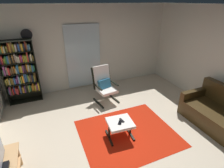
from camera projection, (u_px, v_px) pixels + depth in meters
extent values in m
plane|color=beige|center=(131.00, 139.00, 3.72)|extent=(7.02, 7.02, 0.00)
cube|color=beige|center=(90.00, 48.00, 5.57)|extent=(5.60, 0.06, 2.60)
cube|color=silver|center=(84.00, 57.00, 5.54)|extent=(1.10, 0.01, 2.00)
cube|color=red|center=(127.00, 133.00, 3.89)|extent=(2.04, 1.75, 0.01)
cylinder|color=tan|center=(19.00, 155.00, 3.05)|extent=(0.05, 0.05, 0.46)
cube|color=black|center=(3.00, 75.00, 4.62)|extent=(0.02, 0.30, 1.77)
cube|color=black|center=(37.00, 71.00, 4.92)|extent=(0.02, 0.30, 1.77)
cube|color=black|center=(21.00, 71.00, 4.89)|extent=(0.87, 0.02, 1.77)
cube|color=black|center=(27.00, 100.00, 5.15)|extent=(0.84, 0.28, 0.02)
cube|color=black|center=(25.00, 92.00, 5.03)|extent=(0.84, 0.28, 0.02)
cube|color=black|center=(23.00, 82.00, 4.90)|extent=(0.84, 0.28, 0.02)
cube|color=black|center=(20.00, 73.00, 4.77)|extent=(0.84, 0.28, 0.02)
cube|color=black|center=(18.00, 62.00, 4.64)|extent=(0.84, 0.28, 0.02)
cube|color=black|center=(15.00, 52.00, 4.51)|extent=(0.84, 0.28, 0.02)
cube|color=black|center=(13.00, 41.00, 4.39)|extent=(0.84, 0.28, 0.02)
cube|color=teal|center=(9.00, 91.00, 4.86)|extent=(0.02, 0.14, 0.17)
cube|color=#92338A|center=(10.00, 90.00, 4.85)|extent=(0.03, 0.22, 0.25)
cube|color=brown|center=(11.00, 90.00, 4.84)|extent=(0.02, 0.23, 0.26)
cube|color=red|center=(13.00, 91.00, 4.87)|extent=(0.03, 0.17, 0.19)
cube|color=#2954A4|center=(15.00, 90.00, 4.90)|extent=(0.03, 0.13, 0.21)
cube|color=#C53C33|center=(16.00, 90.00, 4.91)|extent=(0.04, 0.19, 0.18)
cube|color=red|center=(18.00, 90.00, 4.91)|extent=(0.03, 0.22, 0.17)
cube|color=orange|center=(19.00, 89.00, 4.94)|extent=(0.03, 0.11, 0.19)
cube|color=#2A5CAB|center=(21.00, 88.00, 4.95)|extent=(0.02, 0.23, 0.25)
cube|color=black|center=(22.00, 89.00, 4.95)|extent=(0.03, 0.16, 0.18)
cube|color=orange|center=(23.00, 89.00, 4.99)|extent=(0.04, 0.23, 0.18)
cube|color=#8C4898|center=(25.00, 88.00, 4.97)|extent=(0.02, 0.19, 0.20)
cube|color=#262E1E|center=(26.00, 88.00, 4.98)|extent=(0.03, 0.14, 0.22)
cube|color=black|center=(28.00, 87.00, 4.99)|extent=(0.03, 0.10, 0.25)
cube|color=#A2973B|center=(29.00, 88.00, 5.01)|extent=(0.02, 0.20, 0.20)
cube|color=#428F46|center=(30.00, 88.00, 5.03)|extent=(0.04, 0.13, 0.20)
cube|color=black|center=(31.00, 87.00, 5.06)|extent=(0.02, 0.22, 0.19)
cube|color=orange|center=(32.00, 88.00, 5.04)|extent=(0.02, 0.13, 0.18)
cube|color=orange|center=(33.00, 86.00, 5.06)|extent=(0.03, 0.16, 0.23)
cube|color=#A69429|center=(35.00, 87.00, 5.07)|extent=(0.04, 0.18, 0.18)
cube|color=#964987|center=(37.00, 86.00, 5.08)|extent=(0.04, 0.13, 0.21)
cube|color=gold|center=(39.00, 86.00, 5.09)|extent=(0.04, 0.22, 0.24)
cube|color=#9E9137|center=(6.00, 82.00, 4.73)|extent=(0.04, 0.17, 0.17)
cube|color=gold|center=(8.00, 81.00, 4.73)|extent=(0.03, 0.14, 0.20)
cube|color=#BCBEA0|center=(10.00, 81.00, 4.76)|extent=(0.03, 0.24, 0.16)
cube|color=#A88C27|center=(12.00, 81.00, 4.78)|extent=(0.04, 0.17, 0.18)
cube|color=brown|center=(13.00, 80.00, 4.78)|extent=(0.03, 0.23, 0.19)
cube|color=#295CAC|center=(15.00, 80.00, 4.79)|extent=(0.04, 0.19, 0.19)
cube|color=#954796|center=(17.00, 80.00, 4.83)|extent=(0.03, 0.18, 0.16)
cube|color=#95468E|center=(18.00, 79.00, 4.82)|extent=(0.03, 0.18, 0.25)
cube|color=teal|center=(20.00, 79.00, 4.83)|extent=(0.03, 0.23, 0.22)
cube|color=olive|center=(21.00, 79.00, 4.83)|extent=(0.03, 0.16, 0.20)
cube|color=orange|center=(23.00, 78.00, 4.86)|extent=(0.04, 0.19, 0.22)
cube|color=#2C66A8|center=(25.00, 78.00, 4.87)|extent=(0.02, 0.17, 0.25)
cube|color=#365BAD|center=(26.00, 78.00, 4.89)|extent=(0.04, 0.12, 0.24)
cube|color=#3C8842|center=(28.00, 78.00, 4.90)|extent=(0.02, 0.16, 0.22)
cube|color=#A1873F|center=(29.00, 78.00, 4.91)|extent=(0.03, 0.14, 0.18)
cube|color=brown|center=(31.00, 77.00, 4.92)|extent=(0.02, 0.19, 0.23)
cube|color=#181F2E|center=(32.00, 78.00, 4.93)|extent=(0.04, 0.19, 0.21)
cube|color=#999932|center=(34.00, 78.00, 4.96)|extent=(0.02, 0.24, 0.18)
cube|color=brown|center=(35.00, 76.00, 4.98)|extent=(0.03, 0.19, 0.25)
cube|color=#41784E|center=(3.00, 72.00, 4.59)|extent=(0.02, 0.19, 0.15)
cube|color=#8D4486|center=(5.00, 70.00, 4.58)|extent=(0.04, 0.23, 0.26)
cube|color=beige|center=(7.00, 70.00, 4.63)|extent=(0.04, 0.20, 0.21)
cube|color=red|center=(9.00, 70.00, 4.62)|extent=(0.04, 0.23, 0.20)
cube|color=brown|center=(11.00, 71.00, 4.65)|extent=(0.03, 0.18, 0.17)
cube|color=brown|center=(13.00, 70.00, 4.66)|extent=(0.04, 0.16, 0.22)
cube|color=orange|center=(14.00, 69.00, 4.69)|extent=(0.03, 0.12, 0.20)
cube|color=beige|center=(16.00, 70.00, 4.70)|extent=(0.03, 0.19, 0.15)
cube|color=#296BA7|center=(18.00, 69.00, 4.70)|extent=(0.04, 0.18, 0.24)
cube|color=gold|center=(20.00, 69.00, 4.74)|extent=(0.04, 0.12, 0.18)
cube|color=gold|center=(21.00, 69.00, 4.75)|extent=(0.04, 0.22, 0.20)
cube|color=#974789|center=(23.00, 68.00, 4.76)|extent=(0.02, 0.23, 0.22)
cube|color=black|center=(25.00, 68.00, 4.77)|extent=(0.04, 0.23, 0.22)
cube|color=orange|center=(27.00, 67.00, 4.79)|extent=(0.03, 0.17, 0.23)
cube|color=#BEB1A5|center=(28.00, 68.00, 4.79)|extent=(0.04, 0.13, 0.20)
cube|color=olive|center=(31.00, 68.00, 4.82)|extent=(0.03, 0.17, 0.18)
cube|color=#356BB4|center=(32.00, 68.00, 4.82)|extent=(0.03, 0.18, 0.19)
cube|color=#2E8F52|center=(34.00, 68.00, 4.84)|extent=(0.04, 0.11, 0.17)
cube|color=#8C4089|center=(0.00, 61.00, 4.47)|extent=(0.03, 0.14, 0.18)
cube|color=red|center=(2.00, 60.00, 4.48)|extent=(0.04, 0.19, 0.21)
cube|color=olive|center=(4.00, 61.00, 4.50)|extent=(0.04, 0.11, 0.15)
cube|color=#30883B|center=(6.00, 60.00, 4.49)|extent=(0.04, 0.11, 0.20)
cube|color=#2E6DB4|center=(8.00, 59.00, 4.52)|extent=(0.04, 0.16, 0.20)
cube|color=brown|center=(10.00, 59.00, 4.53)|extent=(0.04, 0.21, 0.22)
cube|color=#1C2728|center=(12.00, 59.00, 4.56)|extent=(0.02, 0.17, 0.19)
cube|color=brown|center=(13.00, 59.00, 4.56)|extent=(0.04, 0.15, 0.21)
cube|color=beige|center=(15.00, 58.00, 4.58)|extent=(0.03, 0.11, 0.23)
cube|color=beige|center=(17.00, 58.00, 4.61)|extent=(0.03, 0.21, 0.20)
cube|color=beige|center=(19.00, 59.00, 4.63)|extent=(0.04, 0.23, 0.16)
cube|color=red|center=(20.00, 58.00, 4.63)|extent=(0.02, 0.19, 0.20)
cube|color=#9F3696|center=(22.00, 59.00, 4.64)|extent=(0.03, 0.18, 0.17)
cube|color=orange|center=(23.00, 58.00, 4.65)|extent=(0.02, 0.21, 0.17)
cube|color=olive|center=(25.00, 58.00, 4.65)|extent=(0.03, 0.20, 0.19)
cube|color=#969D26|center=(26.00, 58.00, 4.69)|extent=(0.04, 0.23, 0.17)
cube|color=red|center=(27.00, 57.00, 4.66)|extent=(0.03, 0.18, 0.26)
cube|color=#292F2B|center=(29.00, 58.00, 4.70)|extent=(0.03, 0.17, 0.17)
cube|color=beige|center=(31.00, 57.00, 4.73)|extent=(0.04, 0.22, 0.20)
cube|color=gold|center=(33.00, 58.00, 4.72)|extent=(0.02, 0.11, 0.15)
cube|color=#377E42|center=(0.00, 48.00, 4.35)|extent=(0.03, 0.19, 0.23)
cube|color=orange|center=(3.00, 49.00, 4.38)|extent=(0.04, 0.21, 0.17)
cube|color=beige|center=(4.00, 49.00, 4.39)|extent=(0.03, 0.22, 0.16)
cube|color=#9B9A3A|center=(7.00, 49.00, 4.42)|extent=(0.04, 0.15, 0.15)
cube|color=#C13E26|center=(8.00, 47.00, 4.42)|extent=(0.02, 0.12, 0.25)
cube|color=gold|center=(10.00, 48.00, 4.41)|extent=(0.03, 0.18, 0.23)
cube|color=brown|center=(11.00, 47.00, 4.43)|extent=(0.04, 0.13, 0.26)
cube|color=olive|center=(13.00, 48.00, 4.46)|extent=(0.04, 0.17, 0.19)
cube|color=#BEB5A1|center=(16.00, 47.00, 4.49)|extent=(0.04, 0.22, 0.19)
cube|color=#2A222D|center=(17.00, 46.00, 4.48)|extent=(0.02, 0.14, 0.24)
cube|color=#2A59B2|center=(19.00, 47.00, 4.52)|extent=(0.03, 0.22, 0.19)
cube|color=brown|center=(20.00, 46.00, 4.50)|extent=(0.03, 0.12, 0.25)
cube|color=gold|center=(22.00, 47.00, 4.53)|extent=(0.04, 0.18, 0.18)
cube|color=#1B2833|center=(24.00, 47.00, 4.56)|extent=(0.03, 0.20, 0.19)
cube|color=red|center=(25.00, 46.00, 4.56)|extent=(0.03, 0.12, 0.24)
cube|color=brown|center=(27.00, 46.00, 4.58)|extent=(0.03, 0.21, 0.20)
cube|color=#375EAA|center=(28.00, 47.00, 4.59)|extent=(0.02, 0.17, 0.15)
cube|color=teal|center=(29.00, 47.00, 4.61)|extent=(0.03, 0.20, 0.17)
cube|color=#372710|center=(221.00, 121.00, 3.97)|extent=(0.90, 1.77, 0.40)
cube|color=#372710|center=(196.00, 93.00, 4.52)|extent=(0.90, 0.14, 0.20)
cube|color=black|center=(114.00, 98.00, 5.23)|extent=(0.13, 0.60, 0.04)
cube|color=black|center=(109.00, 75.00, 5.15)|extent=(0.07, 0.18, 0.63)
cube|color=black|center=(113.00, 82.00, 5.02)|extent=(0.12, 0.52, 0.03)
cube|color=black|center=(98.00, 103.00, 4.99)|extent=(0.13, 0.60, 0.04)
cube|color=black|center=(93.00, 79.00, 4.90)|extent=(0.07, 0.18, 0.63)
cube|color=black|center=(97.00, 87.00, 4.78)|extent=(0.12, 0.52, 0.03)
cube|color=white|center=(106.00, 90.00, 4.94)|extent=(0.55, 0.59, 0.08)
cube|color=white|center=(102.00, 76.00, 4.99)|extent=(0.50, 0.26, 0.60)
cube|color=teal|center=(105.00, 85.00, 4.96)|extent=(0.40, 0.28, 0.34)
cube|color=white|center=(120.00, 123.00, 3.65)|extent=(0.56, 0.52, 0.06)
cube|color=black|center=(109.00, 138.00, 3.73)|extent=(0.08, 0.48, 0.04)
cube|color=black|center=(109.00, 132.00, 3.66)|extent=(0.04, 0.04, 0.33)
cube|color=black|center=(130.00, 133.00, 3.86)|extent=(0.08, 0.48, 0.04)
cube|color=black|center=(130.00, 127.00, 3.79)|extent=(0.04, 0.04, 0.33)
cube|color=black|center=(122.00, 120.00, 3.66)|extent=(0.06, 0.15, 0.02)
cube|color=black|center=(120.00, 123.00, 3.60)|extent=(0.14, 0.15, 0.01)
cylinder|color=silver|center=(26.00, 34.00, 4.66)|extent=(0.28, 0.02, 0.28)
cylinder|color=black|center=(26.00, 35.00, 4.65)|extent=(0.29, 0.01, 0.29)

